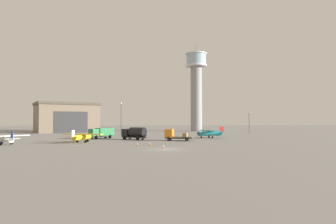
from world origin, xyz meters
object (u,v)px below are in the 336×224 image
(truck_box_green, at_px, (102,132))
(traffic_cone_near_left, at_px, (150,143))
(truck_flatbed_orange, at_px, (174,135))
(airplane_white, at_px, (6,139))
(light_post_east, at_px, (121,116))
(truck_fuel_tanker_black, at_px, (135,133))
(traffic_cone_near_right, at_px, (163,146))
(control_tower, at_px, (196,84))
(light_post_west, at_px, (249,120))
(airplane_teal, at_px, (210,133))
(airplane_yellow, at_px, (82,137))
(traffic_cone_mid_apron, at_px, (137,144))

(truck_box_green, relative_size, traffic_cone_near_left, 8.82)
(truck_flatbed_orange, distance_m, traffic_cone_near_left, 13.27)
(airplane_white, height_order, light_post_east, light_post_east)
(truck_fuel_tanker_black, bearing_deg, traffic_cone_near_right, 137.30)
(control_tower, xyz_separation_m, light_post_west, (15.87, -19.77, -15.72))
(airplane_teal, relative_size, airplane_yellow, 1.13)
(airplane_teal, xyz_separation_m, traffic_cone_mid_apron, (-18.73, -20.59, -1.14))
(traffic_cone_near_right, distance_m, traffic_cone_mid_apron, 7.27)
(truck_fuel_tanker_black, bearing_deg, traffic_cone_mid_apron, 126.52)
(truck_box_green, height_order, light_post_east, light_post_east)
(truck_flatbed_orange, distance_m, traffic_cone_near_right, 18.29)
(light_post_west, relative_size, traffic_cone_near_right, 10.84)
(traffic_cone_near_right, bearing_deg, airplane_yellow, 140.03)
(airplane_white, relative_size, airplane_teal, 0.70)
(traffic_cone_near_left, bearing_deg, truck_flatbed_orange, 63.59)
(airplane_white, bearing_deg, truck_box_green, -86.82)
(airplane_yellow, relative_size, traffic_cone_near_right, 12.52)
(airplane_white, distance_m, truck_fuel_tanker_black, 27.08)
(control_tower, height_order, traffic_cone_near_right, control_tower)
(airplane_teal, distance_m, truck_fuel_tanker_black, 20.31)
(light_post_west, distance_m, traffic_cone_near_left, 60.01)
(truck_box_green, bearing_deg, airplane_teal, 138.56)
(light_post_east, height_order, traffic_cone_near_right, light_post_east)
(truck_fuel_tanker_black, bearing_deg, airplane_teal, -133.57)
(control_tower, distance_m, traffic_cone_near_right, 77.89)
(truck_fuel_tanker_black, xyz_separation_m, traffic_cone_near_left, (3.39, -15.48, -1.32))
(light_post_east, xyz_separation_m, traffic_cone_mid_apron, (5.99, -37.07, -5.77))
(traffic_cone_near_left, height_order, traffic_cone_near_right, traffic_cone_near_right)
(traffic_cone_near_left, bearing_deg, airplane_yellow, 151.53)
(truck_box_green, xyz_separation_m, traffic_cone_mid_apron, (9.66, -21.20, -1.29))
(airplane_white, bearing_deg, traffic_cone_near_left, -142.00)
(control_tower, relative_size, airplane_white, 5.24)
(airplane_teal, relative_size, truck_flatbed_orange, 1.52)
(truck_box_green, xyz_separation_m, traffic_cone_near_right, (14.19, -26.88, -1.20))
(light_post_east, bearing_deg, truck_fuel_tanker_black, -76.82)
(traffic_cone_mid_apron, bearing_deg, traffic_cone_near_right, -51.49)
(truck_flatbed_orange, bearing_deg, traffic_cone_near_right, 97.06)
(traffic_cone_near_left, bearing_deg, traffic_cone_near_right, -70.41)
(control_tower, relative_size, light_post_east, 3.63)
(truck_box_green, bearing_deg, airplane_white, 7.73)
(airplane_yellow, bearing_deg, airplane_white, 128.87)
(truck_fuel_tanker_black, bearing_deg, airplane_white, 59.06)
(light_post_west, relative_size, light_post_east, 0.76)
(light_post_east, xyz_separation_m, traffic_cone_near_right, (10.51, -42.75, -5.68))
(control_tower, distance_m, airplane_teal, 50.50)
(airplane_white, bearing_deg, light_post_east, -74.95)
(truck_flatbed_orange, bearing_deg, airplane_white, 32.81)
(airplane_white, relative_size, airplane_yellow, 0.79)
(airplane_white, xyz_separation_m, traffic_cone_mid_apron, (25.30, -3.87, -0.95))
(light_post_west, relative_size, traffic_cone_mid_apron, 14.25)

